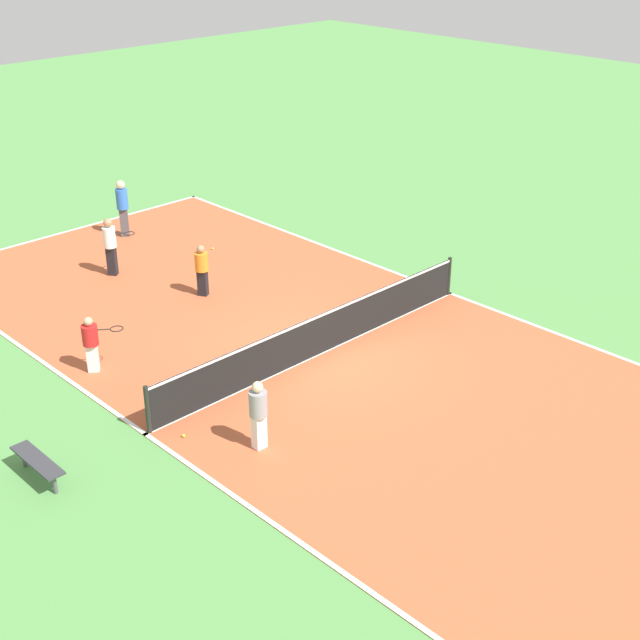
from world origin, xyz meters
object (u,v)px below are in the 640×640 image
at_px(tennis_net, 320,333).
at_px(player_near_blue, 122,204).
at_px(player_coach_red, 91,341).
at_px(tennis_ball_near_net, 213,249).
at_px(player_center_orange, 202,267).
at_px(tennis_ball_midcourt, 257,423).
at_px(bench, 38,462).
at_px(player_baseline_gray, 258,411).
at_px(player_near_white, 110,243).
at_px(tennis_ball_far_baseline, 184,436).

distance_m(tennis_net, player_near_blue, 9.90).
xyz_separation_m(player_coach_red, tennis_ball_near_net, (-6.52, -4.01, -0.72)).
xyz_separation_m(player_near_blue, player_center_orange, (0.97, 5.27, -0.24)).
bearing_deg(tennis_ball_midcourt, bench, -19.20).
bearing_deg(player_near_blue, player_baseline_gray, 104.92).
height_order(bench, tennis_ball_near_net, bench).
xyz_separation_m(player_near_white, tennis_ball_far_baseline, (3.50, 8.07, -0.93)).
bearing_deg(player_near_white, player_baseline_gray, -51.96).
bearing_deg(tennis_ball_near_net, tennis_ball_midcourt, 57.30).
height_order(player_baseline_gray, tennis_ball_far_baseline, player_baseline_gray).
bearing_deg(player_baseline_gray, tennis_ball_near_net, 58.12).
distance_m(bench, tennis_ball_midcourt, 4.35).
height_order(player_near_blue, player_baseline_gray, player_near_blue).
distance_m(player_near_white, tennis_ball_near_net, 3.34).
bearing_deg(player_coach_red, player_near_white, 90.03).
distance_m(tennis_net, tennis_ball_midcourt, 3.37).
relative_size(player_coach_red, tennis_ball_near_net, 19.86).
bearing_deg(tennis_ball_midcourt, player_near_white, -103.77).
distance_m(bench, tennis_ball_far_baseline, 2.86).
relative_size(player_baseline_gray, player_center_orange, 1.04).
xyz_separation_m(tennis_net, player_center_orange, (-0.06, -4.57, 0.26)).
distance_m(tennis_net, player_center_orange, 4.58).
height_order(bench, player_near_blue, player_near_blue).
xyz_separation_m(tennis_ball_far_baseline, tennis_ball_midcourt, (-1.36, 0.68, 0.00)).
height_order(player_near_blue, player_center_orange, player_near_blue).
xyz_separation_m(player_near_white, tennis_ball_near_net, (-3.18, 0.45, -0.93)).
distance_m(tennis_ball_far_baseline, tennis_ball_near_net, 10.14).
xyz_separation_m(bench, tennis_ball_far_baseline, (-2.74, 0.75, -0.33)).
distance_m(player_near_blue, tennis_ball_near_net, 3.25).
distance_m(tennis_net, player_near_white, 7.52).
distance_m(player_near_blue, player_coach_red, 8.66).
bearing_deg(player_near_blue, bench, 86.03).
relative_size(player_near_blue, player_center_orange, 1.26).
xyz_separation_m(bench, tennis_ball_near_net, (-9.43, -6.87, -0.33)).
bearing_deg(tennis_net, player_near_blue, -95.98).
distance_m(player_near_blue, player_center_orange, 5.36).
bearing_deg(tennis_ball_far_baseline, tennis_ball_near_net, -131.25).
xyz_separation_m(bench, player_near_white, (-6.24, -7.32, 0.60)).
height_order(tennis_ball_near_net, tennis_ball_midcourt, same).
relative_size(tennis_net, player_near_blue, 5.41).
height_order(tennis_net, player_center_orange, player_center_orange).
bearing_deg(tennis_ball_midcourt, tennis_net, -156.97).
distance_m(tennis_net, player_baseline_gray, 4.07).
xyz_separation_m(player_center_orange, tennis_ball_far_baseline, (4.48, 5.19, -0.76)).
distance_m(player_coach_red, tennis_ball_near_net, 7.69).
distance_m(player_baseline_gray, player_near_white, 9.76).
distance_m(player_baseline_gray, tennis_ball_near_net, 10.70).
height_order(player_baseline_gray, tennis_ball_near_net, player_baseline_gray).
bearing_deg(player_near_blue, tennis_net, 120.21).
bearing_deg(bench, tennis_net, 89.00).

